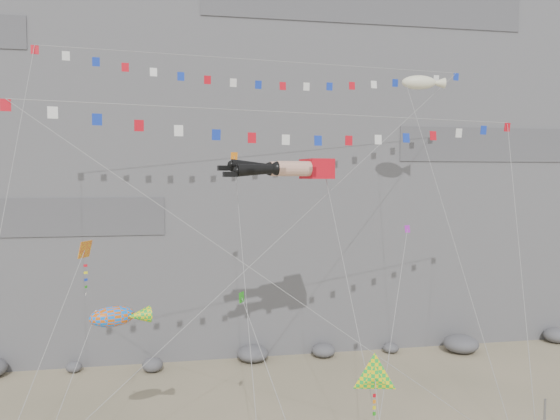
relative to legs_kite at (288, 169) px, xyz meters
name	(u,v)px	position (x,y,z in m)	size (l,w,h in m)	color
cliff	(233,84)	(-0.63, 26.50, 9.39)	(80.00, 28.00, 50.00)	slate
talus_boulders	(253,354)	(-0.63, 11.50, -15.01)	(60.00, 3.00, 1.20)	slate
legs_kite	(288,169)	(0.00, 0.00, 0.00)	(7.01, 13.98, 20.14)	red
flag_banner_upper	(270,61)	(-0.21, 5.18, 7.44)	(30.61, 16.33, 31.42)	red
flag_banner_lower	(303,113)	(0.19, -3.03, 2.97)	(28.35, 7.63, 22.39)	red
harlequin_kite	(85,250)	(-11.25, -2.99, -4.23)	(4.71, 8.03, 13.87)	red
fish_windsock	(112,317)	(-9.92, -3.37, -7.68)	(5.42, 7.73, 10.83)	#E15A0B
delta_kite	(375,378)	(1.78, -10.22, -9.17)	(2.17, 4.51, 8.08)	yellow
blimp_windsock	(419,83)	(10.64, 5.08, 6.26)	(3.76, 13.29, 25.19)	#F1EDC6
small_kite_a	(235,163)	(-2.92, 2.91, 0.44)	(0.98, 14.28, 21.41)	orange
small_kite_b	(407,234)	(6.93, -1.57, -3.92)	(6.30, 9.52, 16.00)	#AC21C1
small_kite_c	(242,300)	(-3.19, -3.51, -7.03)	(3.35, 10.71, 13.49)	#209A17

